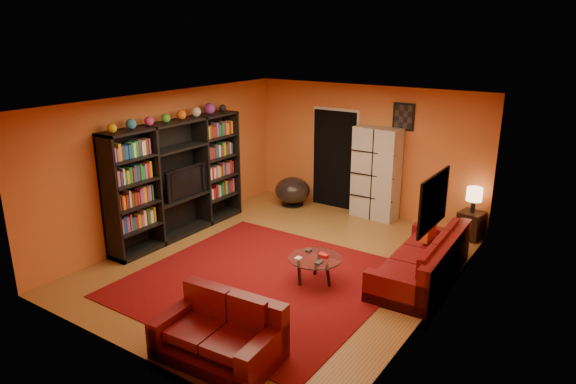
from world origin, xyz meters
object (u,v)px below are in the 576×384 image
Objects in this scene: entertainment_unit at (178,179)px; storage_cabinet at (376,173)px; tv at (183,181)px; coffee_table at (315,261)px; sofa at (426,263)px; loveseat at (222,333)px; table_lamp at (474,195)px; bowl_chair at (293,191)px; side_table at (471,225)px.

entertainment_unit reaches higher than storage_cabinet.
coffee_table is (3.02, -0.36, -0.65)m from tv.
storage_cabinet is (-1.81, 2.09, 0.63)m from sofa.
tv reaches higher than loveseat.
table_lamp is at bearing 3.33° from storage_cabinet.
loveseat is at bearing -89.28° from coffee_table.
coffee_table is at bearing -51.29° from bowl_chair.
sofa is 3.40m from loveseat.
storage_cabinet reaches higher than tv.
storage_cabinet is 1.89m from bowl_chair.
loveseat is 5.36m from side_table.
coffee_table is (-0.03, 2.12, 0.07)m from loveseat.
sofa is (4.41, 0.71, -0.77)m from entertainment_unit.
tv is at bearing -149.04° from side_table.
bowl_chair is 1.51× the size of side_table.
loveseat is 1.84× the size of coffee_table.
tv is 0.68× the size of loveseat.
sofa is at bearing -93.12° from table_lamp.
entertainment_unit is at bearing -148.71° from table_lamp.
coffee_table is at bearing -115.52° from table_lamp.
tv is 5.27m from side_table.
storage_cabinet is 3.65× the size of side_table.
sofa is 2.04m from side_table.
entertainment_unit is at bearing -108.37° from bowl_chair.
sofa is 1.68m from coffee_table.
sofa is 4.57× the size of side_table.
tv reaches higher than table_lamp.
bowl_chair reaches higher than side_table.
tv is 1.98× the size of side_table.
tv is 3.74m from storage_cabinet.
tv is 4.00m from loveseat.
tv is at bearing 47.00° from loveseat.
bowl_chair is at bearing 128.71° from coffee_table.
side_table is 0.57m from table_lamp.
coffee_table is 3.38m from side_table.
sofa is 4.99× the size of table_lamp.
sofa is 3.03× the size of bowl_chair.
tv is at bearing -107.76° from bowl_chair.
tv is 1.32× the size of bowl_chair.
bowl_chair is 1.65× the size of table_lamp.
loveseat is 2.13m from coffee_table.
storage_cabinet is (-0.49, 5.22, 0.63)m from loveseat.
tv reaches higher than bowl_chair.
storage_cabinet reaches higher than side_table.
sofa is (4.36, 0.65, -0.72)m from tv.
entertainment_unit is at bearing 174.49° from coffee_table.
table_lamp reaches higher than side_table.
bowl_chair is 3.70m from side_table.
bowl_chair is at bearing 20.94° from loveseat.
side_table is at bearing -59.04° from tv.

